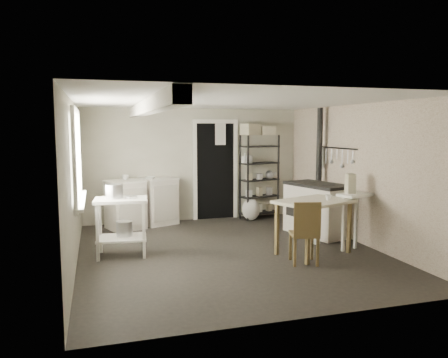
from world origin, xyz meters
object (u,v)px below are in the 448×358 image
object	(u,v)px
stove	(318,210)
flour_sack	(251,209)
stockpot	(114,193)
prep_table	(121,230)
base_cabinets	(142,203)
chair	(304,230)
work_table	(313,229)
shelf_rack	(259,173)

from	to	relation	value
stove	flour_sack	distance (m)	1.65
stockpot	stove	distance (m)	3.60
stockpot	flour_sack	distance (m)	3.40
prep_table	base_cabinets	xyz separation A→B (m)	(0.50, 1.93, 0.06)
stockpot	chair	bearing A→B (deg)	-24.41
chair	flour_sack	bearing A→B (deg)	98.39
chair	flour_sack	distance (m)	2.96
base_cabinets	flour_sack	size ratio (longest dim) A/B	3.11
flour_sack	stockpot	bearing A→B (deg)	-147.47
stockpot	chair	world-z (taller)	stockpot
stove	work_table	size ratio (longest dim) A/B	1.07
stockpot	flour_sack	world-z (taller)	stockpot
chair	flour_sack	xyz separation A→B (m)	(0.27, 2.94, -0.24)
base_cabinets	prep_table	bearing A→B (deg)	-125.80
base_cabinets	stove	xyz separation A→B (m)	(2.95, -1.56, -0.02)
shelf_rack	work_table	size ratio (longest dim) A/B	1.62
stove	stockpot	bearing A→B (deg)	168.72
prep_table	stove	bearing A→B (deg)	6.21
stockpot	base_cabinets	size ratio (longest dim) A/B	0.20
prep_table	shelf_rack	world-z (taller)	shelf_rack
stockpot	chair	distance (m)	2.82
prep_table	base_cabinets	size ratio (longest dim) A/B	0.62
base_cabinets	shelf_rack	size ratio (longest dim) A/B	0.80
prep_table	stockpot	world-z (taller)	stockpot
prep_table	base_cabinets	bearing A→B (deg)	75.37
flour_sack	shelf_rack	bearing A→B (deg)	36.41
work_table	chair	xyz separation A→B (m)	(-0.35, -0.38, 0.10)
shelf_rack	chair	bearing A→B (deg)	-115.33
work_table	shelf_rack	bearing A→B (deg)	86.35
prep_table	stockpot	xyz separation A→B (m)	(-0.09, 0.05, 0.54)
prep_table	flour_sack	size ratio (longest dim) A/B	1.93
flour_sack	base_cabinets	bearing A→B (deg)	177.67
prep_table	stove	world-z (taller)	stove
stove	flour_sack	world-z (taller)	stove
prep_table	chair	xyz separation A→B (m)	(2.45, -1.10, 0.08)
stove	base_cabinets	bearing A→B (deg)	135.69
base_cabinets	shelf_rack	xyz separation A→B (m)	(2.47, 0.09, 0.49)
base_cabinets	stove	distance (m)	3.34
chair	stove	bearing A→B (deg)	69.30
shelf_rack	work_table	bearing A→B (deg)	-109.48
shelf_rack	work_table	world-z (taller)	shelf_rack
work_table	flour_sack	world-z (taller)	work_table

